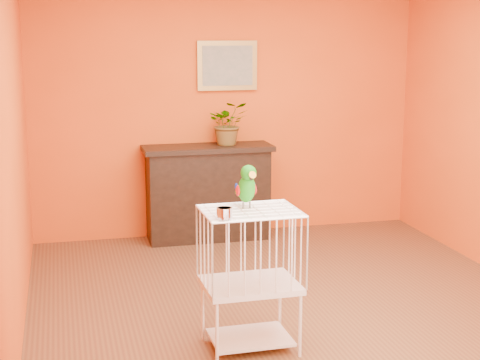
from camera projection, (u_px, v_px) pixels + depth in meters
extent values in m
plane|color=brown|center=(292.00, 306.00, 5.70)|extent=(4.50, 4.50, 0.00)
plane|color=#E85515|center=(227.00, 110.00, 7.58)|extent=(4.00, 0.00, 4.00)
plane|color=#E85515|center=(450.00, 212.00, 3.30)|extent=(4.00, 0.00, 4.00)
plane|color=#E85515|center=(13.00, 151.00, 4.97)|extent=(0.00, 4.50, 4.50)
cube|color=black|center=(208.00, 195.00, 7.47)|extent=(1.22, 0.41, 0.91)
cube|color=black|center=(208.00, 148.00, 7.38)|extent=(1.30, 0.47, 0.05)
cube|color=black|center=(212.00, 199.00, 7.30)|extent=(0.85, 0.02, 0.46)
cube|color=#5A1C19|center=(184.00, 207.00, 7.39)|extent=(0.05, 0.18, 0.28)
cube|color=#3B5229|center=(192.00, 207.00, 7.40)|extent=(0.05, 0.18, 0.28)
cube|color=#5A1C19|center=(201.00, 206.00, 7.43)|extent=(0.05, 0.18, 0.28)
cube|color=#3B5229|center=(211.00, 206.00, 7.45)|extent=(0.05, 0.18, 0.28)
cube|color=#5A1C19|center=(221.00, 205.00, 7.47)|extent=(0.05, 0.18, 0.28)
imported|color=#26722D|center=(227.00, 128.00, 7.42)|extent=(0.43, 0.47, 0.34)
cube|color=#A3803A|center=(227.00, 66.00, 7.46)|extent=(0.62, 0.03, 0.50)
cube|color=gray|center=(228.00, 66.00, 7.44)|extent=(0.52, 0.01, 0.40)
cube|color=white|center=(250.00, 337.00, 4.94)|extent=(0.53, 0.41, 0.02)
cube|color=white|center=(250.00, 285.00, 4.86)|extent=(0.63, 0.49, 0.04)
cube|color=white|center=(250.00, 211.00, 4.76)|extent=(0.63, 0.49, 0.01)
cylinder|color=white|center=(217.00, 335.00, 4.64)|extent=(0.02, 0.02, 0.43)
cylinder|color=white|center=(300.00, 326.00, 4.78)|extent=(0.02, 0.02, 0.43)
cylinder|color=white|center=(203.00, 310.00, 5.04)|extent=(0.02, 0.02, 0.43)
cylinder|color=white|center=(280.00, 303.00, 5.18)|extent=(0.02, 0.02, 0.43)
cylinder|color=silver|center=(224.00, 213.00, 4.53)|extent=(0.10, 0.10, 0.07)
cylinder|color=#59544C|center=(243.00, 205.00, 4.82)|extent=(0.01, 0.01, 0.04)
cylinder|color=#59544C|center=(250.00, 205.00, 4.84)|extent=(0.01, 0.01, 0.04)
ellipsoid|color=#0E8A0F|center=(247.00, 189.00, 4.81)|extent=(0.13, 0.17, 0.21)
ellipsoid|color=#0E8A0F|center=(248.00, 173.00, 4.75)|extent=(0.12, 0.12, 0.10)
cone|color=orange|center=(251.00, 176.00, 4.71)|extent=(0.06, 0.07, 0.07)
cone|color=black|center=(251.00, 178.00, 4.72)|extent=(0.03, 0.03, 0.03)
sphere|color=black|center=(244.00, 172.00, 4.72)|extent=(0.01, 0.01, 0.01)
sphere|color=black|center=(255.00, 171.00, 4.75)|extent=(0.01, 0.01, 0.01)
ellipsoid|color=#A50C0C|center=(238.00, 191.00, 4.80)|extent=(0.03, 0.06, 0.07)
ellipsoid|color=navy|center=(254.00, 189.00, 4.84)|extent=(0.03, 0.06, 0.07)
cone|color=#0E8A0F|center=(243.00, 197.00, 4.88)|extent=(0.08, 0.15, 0.11)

